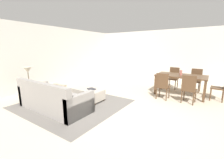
% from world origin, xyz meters
% --- Properties ---
extents(ground_plane, '(10.80, 10.80, 0.00)m').
position_xyz_m(ground_plane, '(0.00, 0.00, 0.00)').
color(ground_plane, beige).
extents(wall_back, '(9.00, 0.12, 2.70)m').
position_xyz_m(wall_back, '(0.00, 5.00, 1.35)').
color(wall_back, silver).
rests_on(wall_back, ground_plane).
extents(wall_left, '(0.12, 11.00, 2.70)m').
position_xyz_m(wall_left, '(-4.50, 0.50, 1.35)').
color(wall_left, silver).
rests_on(wall_left, ground_plane).
extents(area_rug, '(3.00, 2.80, 0.01)m').
position_xyz_m(area_rug, '(-1.91, -0.32, 0.00)').
color(area_rug, slate).
rests_on(area_rug, ground_plane).
extents(couch, '(2.22, 0.93, 0.86)m').
position_xyz_m(couch, '(-2.05, -0.93, 0.29)').
color(couch, gray).
rests_on(couch, ground_plane).
extents(ottoman_table, '(1.09, 0.53, 0.38)m').
position_xyz_m(ottoman_table, '(-1.78, 0.24, 0.22)').
color(ottoman_table, '#B7AD9E').
rests_on(ottoman_table, ground_plane).
extents(side_table, '(0.40, 0.40, 0.60)m').
position_xyz_m(side_table, '(-3.46, -0.84, 0.47)').
color(side_table, brown).
rests_on(side_table, ground_plane).
extents(table_lamp, '(0.26, 0.26, 0.53)m').
position_xyz_m(table_lamp, '(-3.46, -0.84, 1.01)').
color(table_lamp, brown).
rests_on(table_lamp, side_table).
extents(dining_table, '(1.72, 0.99, 0.76)m').
position_xyz_m(dining_table, '(0.71, 2.60, 0.68)').
color(dining_table, '#513823').
rests_on(dining_table, ground_plane).
extents(dining_chair_near_left, '(0.41, 0.41, 0.92)m').
position_xyz_m(dining_chair_near_left, '(0.30, 1.70, 0.52)').
color(dining_chair_near_left, '#513823').
rests_on(dining_chair_near_left, ground_plane).
extents(dining_chair_near_right, '(0.43, 0.43, 0.92)m').
position_xyz_m(dining_chair_near_right, '(1.10, 1.75, 0.52)').
color(dining_chair_near_right, '#513823').
rests_on(dining_chair_near_right, ground_plane).
extents(dining_chair_far_left, '(0.43, 0.43, 0.92)m').
position_xyz_m(dining_chair_far_left, '(0.28, 3.46, 0.52)').
color(dining_chair_far_left, '#513823').
rests_on(dining_chair_far_left, ground_plane).
extents(dining_chair_far_right, '(0.43, 0.43, 0.92)m').
position_xyz_m(dining_chair_far_right, '(1.14, 3.46, 0.52)').
color(dining_chair_far_right, '#513823').
rests_on(dining_chair_far_right, ground_plane).
extents(dining_chair_head_east, '(0.41, 0.41, 0.92)m').
position_xyz_m(dining_chair_head_east, '(1.95, 2.62, 0.52)').
color(dining_chair_head_east, '#513823').
rests_on(dining_chair_head_east, ground_plane).
extents(vase_centerpiece, '(0.09, 0.09, 0.18)m').
position_xyz_m(vase_centerpiece, '(0.70, 2.59, 0.85)').
color(vase_centerpiece, '#B26659').
rests_on(vase_centerpiece, dining_table).
extents(book_on_ottoman, '(0.30, 0.26, 0.03)m').
position_xyz_m(book_on_ottoman, '(-1.64, 0.26, 0.40)').
color(book_on_ottoman, '#333338').
rests_on(book_on_ottoman, ottoman_table).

